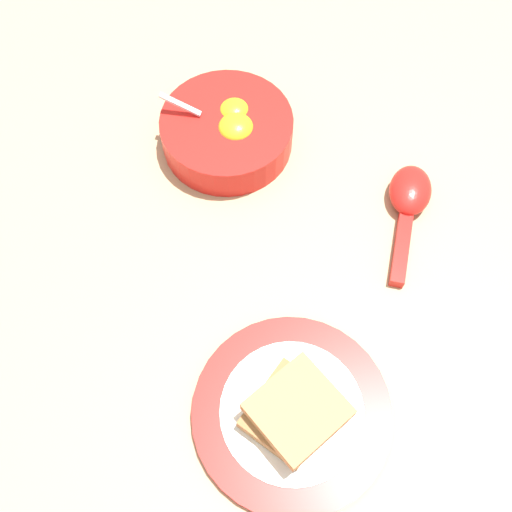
# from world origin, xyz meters

# --- Properties ---
(ground_plane) EXTENTS (3.00, 3.00, 0.00)m
(ground_plane) POSITION_xyz_m (0.00, 0.00, 0.00)
(ground_plane) COLOR tan
(egg_bowl) EXTENTS (0.17, 0.17, 0.07)m
(egg_bowl) POSITION_xyz_m (-0.20, -0.18, 0.02)
(egg_bowl) COLOR red
(egg_bowl) RESTS_ON ground_plane
(toast_plate) EXTENTS (0.21, 0.21, 0.01)m
(toast_plate) POSITION_xyz_m (0.10, 0.01, 0.01)
(toast_plate) COLOR red
(toast_plate) RESTS_ON ground_plane
(toast_sandwich) EXTENTS (0.11, 0.11, 0.04)m
(toast_sandwich) POSITION_xyz_m (0.11, 0.02, 0.03)
(toast_sandwich) COLOR #9E7042
(toast_sandwich) RESTS_ON toast_plate
(soup_spoon) EXTENTS (0.16, 0.06, 0.03)m
(soup_spoon) POSITION_xyz_m (-0.19, 0.06, 0.01)
(soup_spoon) COLOR red
(soup_spoon) RESTS_ON ground_plane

